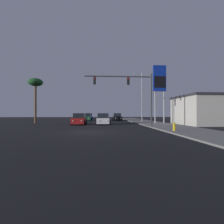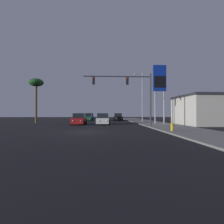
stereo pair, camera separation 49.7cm
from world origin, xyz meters
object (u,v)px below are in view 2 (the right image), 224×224
object	(u,v)px
car_blue	(90,116)
car_green	(88,117)
palm_tree_near	(36,85)
street_lamp	(142,95)
traffic_light_mast	(131,88)
car_red	(79,119)
gas_station_sign	(160,81)
fire_hydrant	(172,127)
car_silver	(79,117)
car_white	(103,119)
car_black	(118,117)

from	to	relation	value
car_blue	car_green	world-z (taller)	same
palm_tree_near	street_lamp	bearing A→B (deg)	5.72
traffic_light_mast	car_blue	bearing A→B (deg)	104.52
car_green	street_lamp	world-z (taller)	street_lamp
car_red	car_blue	world-z (taller)	same
gas_station_sign	fire_hydrant	bearing A→B (deg)	-102.78
palm_tree_near	car_blue	bearing A→B (deg)	67.43
street_lamp	gas_station_sign	bearing A→B (deg)	-72.72
car_green	car_silver	size ratio (longest dim) A/B	1.00
car_green	car_white	bearing A→B (deg)	104.39
car_red	street_lamp	bearing A→B (deg)	-151.92
car_white	fire_hydrant	size ratio (longest dim) A/B	5.71
car_blue	street_lamp	world-z (taller)	street_lamp
car_red	car_white	bearing A→B (deg)	-179.21
car_green	fire_hydrant	distance (m)	25.22
car_red	car_white	size ratio (longest dim) A/B	1.00
car_silver	gas_station_sign	size ratio (longest dim) A/B	0.48
car_red	car_green	size ratio (longest dim) A/B	1.00
car_red	car_green	distance (m)	12.25
car_black	palm_tree_near	size ratio (longest dim) A/B	0.58
car_blue	fire_hydrant	size ratio (longest dim) A/B	5.71
car_silver	palm_tree_near	bearing A→B (deg)	77.21
car_blue	car_black	distance (m)	11.96
fire_hydrant	palm_tree_near	size ratio (longest dim) A/B	0.10
car_green	car_silver	distance (m)	10.27
car_silver	traffic_light_mast	world-z (taller)	traffic_light_mast
car_red	gas_station_sign	world-z (taller)	gas_station_sign
car_white	palm_tree_near	bearing A→B (deg)	-15.94
street_lamp	fire_hydrant	distance (m)	17.23
car_green	traffic_light_mast	world-z (taller)	traffic_light_mast
car_red	car_blue	size ratio (longest dim) A/B	1.00
car_white	car_silver	distance (m)	22.98
car_blue	car_green	bearing A→B (deg)	88.86
car_silver	street_lamp	bearing A→B (deg)	131.26
traffic_light_mast	car_black	bearing A→B (deg)	90.44
traffic_light_mast	palm_tree_near	world-z (taller)	palm_tree_near
car_red	fire_hydrant	distance (m)	14.76
gas_station_sign	fire_hydrant	world-z (taller)	gas_station_sign
car_white	street_lamp	size ratio (longest dim) A/B	0.48
gas_station_sign	fire_hydrant	distance (m)	13.14
traffic_light_mast	palm_tree_near	bearing A→B (deg)	149.69
car_green	street_lamp	size ratio (longest dim) A/B	0.48
car_black	street_lamp	xyz separation A→B (m)	(3.80, -6.91, 4.36)
car_white	palm_tree_near	size ratio (longest dim) A/B	0.58
car_red	car_silver	bearing A→B (deg)	-81.42
car_white	car_silver	size ratio (longest dim) A/B	1.00
car_silver	traffic_light_mast	bearing A→B (deg)	112.00
car_blue	car_black	world-z (taller)	same
car_red	gas_station_sign	distance (m)	13.65
car_silver	traffic_light_mast	xyz separation A→B (m)	(10.01, -26.98, 4.02)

